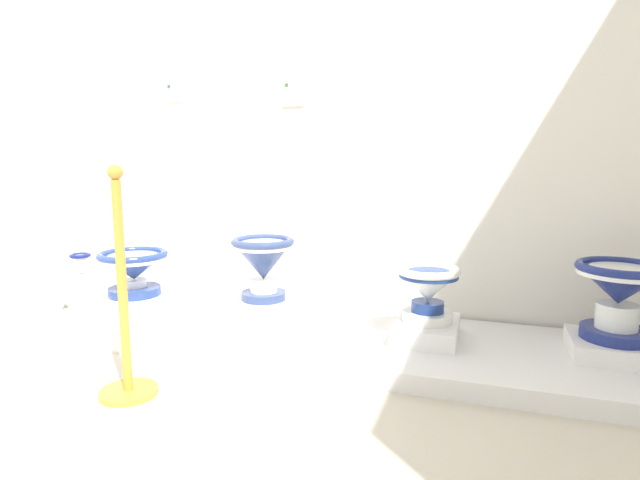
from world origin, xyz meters
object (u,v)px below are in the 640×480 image
antique_toilet_slender_white (263,260)px  antique_toilet_squat_floral (428,287)px  plinth_block_tall_cobalt (614,348)px  info_placard_second (293,93)px  info_placard_first (175,92)px  decorative_vase_companion (83,289)px  plinth_block_central_ornate (136,304)px  stanchion_post_near_left (125,328)px  plinth_block_squat_floral (427,330)px  antique_toilet_tall_cobalt (619,290)px  plinth_block_slender_white (264,313)px  antique_toilet_central_ornate (133,267)px

antique_toilet_slender_white → antique_toilet_squat_floral: 0.89m
plinth_block_tall_cobalt → info_placard_second: info_placard_second is taller
info_placard_first → decorative_vase_companion: bearing=-143.6°
antique_toilet_squat_floral → decorative_vase_companion: size_ratio=0.79×
plinth_block_central_ornate → stanchion_post_near_left: 0.96m
plinth_block_squat_floral → antique_toilet_tall_cobalt: 0.91m
info_placard_first → plinth_block_tall_cobalt: bearing=-8.4°
plinth_block_slender_white → info_placard_second: (-0.01, 0.50, 1.24)m
plinth_block_central_ornate → antique_toilet_tall_cobalt: (2.59, 0.11, 0.27)m
antique_toilet_slender_white → decorative_vase_companion: (-1.36, 0.12, -0.30)m
antique_toilet_slender_white → antique_toilet_squat_floral: bearing=5.9°
antique_toilet_central_ornate → stanchion_post_near_left: bearing=-54.2°
plinth_block_squat_floral → plinth_block_central_ornate: bearing=-177.1°
plinth_block_tall_cobalt → stanchion_post_near_left: bearing=-156.5°
antique_toilet_slender_white → plinth_block_tall_cobalt: (1.74, 0.11, -0.33)m
info_placard_second → stanchion_post_near_left: 1.71m
plinth_block_central_ornate → plinth_block_squat_floral: (1.73, 0.09, -0.01)m
plinth_block_tall_cobalt → info_placard_second: (-1.75, 0.38, 1.27)m
plinth_block_squat_floral → plinth_block_tall_cobalt: bearing=1.6°
antique_toilet_central_ornate → antique_toilet_slender_white: (0.85, -0.00, 0.09)m
plinth_block_squat_floral → antique_toilet_squat_floral: 0.23m
antique_toilet_central_ornate → info_placard_first: (0.01, 0.50, 1.07)m
info_placard_second → plinth_block_central_ornate: bearing=-149.4°
info_placard_second → plinth_block_squat_floral: bearing=-24.7°
antique_toilet_squat_floral → info_placard_second: bearing=155.3°
plinth_block_tall_cobalt → info_placard_first: bearing=171.6°
info_placard_second → decorative_vase_companion: info_placard_second is taller
plinth_block_slender_white → plinth_block_tall_cobalt: 1.74m
plinth_block_central_ornate → plinth_block_slender_white: size_ratio=0.95×
decorative_vase_companion → antique_toilet_central_ornate: bearing=-13.2°
plinth_block_tall_cobalt → info_placard_second: bearing=167.6°
plinth_block_squat_floral → decorative_vase_companion: (-2.23, 0.03, 0.03)m
plinth_block_squat_floral → plinth_block_tall_cobalt: plinth_block_squat_floral is taller
antique_toilet_slender_white → antique_toilet_tall_cobalt: size_ratio=0.88×
antique_toilet_slender_white → decorative_vase_companion: bearing=175.0°
antique_toilet_slender_white → plinth_block_tall_cobalt: 1.77m
antique_toilet_squat_floral → stanchion_post_near_left: 1.45m
plinth_block_slender_white → antique_toilet_squat_floral: antique_toilet_squat_floral is taller
plinth_block_slender_white → info_placard_second: size_ratio=2.55×
plinth_block_slender_white → antique_toilet_tall_cobalt: bearing=3.8°
antique_toilet_central_ornate → info_placard_second: info_placard_second is taller
info_placard_second → stanchion_post_near_left: (-0.29, -1.27, -1.11)m
antique_toilet_slender_white → info_placard_first: (-0.84, 0.50, 0.98)m
info_placard_second → antique_toilet_central_ornate: bearing=-149.4°
decorative_vase_companion → antique_toilet_slender_white: bearing=-5.0°
antique_toilet_squat_floral → plinth_block_tall_cobalt: antique_toilet_squat_floral is taller
antique_toilet_central_ornate → stanchion_post_near_left: size_ratio=0.41×
antique_toilet_slender_white → info_placard_first: 1.38m
plinth_block_squat_floral → decorative_vase_companion: bearing=179.2°
antique_toilet_slender_white → stanchion_post_near_left: stanchion_post_near_left is taller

